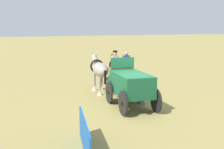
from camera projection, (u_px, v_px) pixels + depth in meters
The scene contains 5 objects.
ground_plane at pixel (131, 107), 14.46m from camera, with size 220.00×220.00×0.00m, color #9E8C4C.
show_wagon at pixel (130, 84), 14.42m from camera, with size 5.81×2.21×2.75m.
draft_horse_near at pixel (100, 70), 17.62m from camera, with size 3.08×1.14×2.23m.
draft_horse_off at pixel (120, 69), 17.96m from camera, with size 2.98×1.25×2.29m.
sponsor_banner at pixel (85, 136), 9.21m from camera, with size 3.20×0.06×1.10m, color #1959B2.
Camera 1 is at (-12.28, 6.77, 4.03)m, focal length 45.91 mm.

